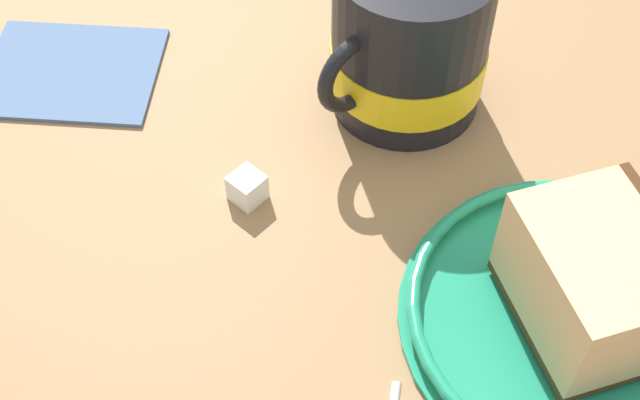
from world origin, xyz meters
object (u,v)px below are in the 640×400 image
cake_slice (595,281)px  sugar_cube (246,191)px  tea_mug (412,43)px  folded_napkin (71,70)px  small_plate (575,316)px

cake_slice → sugar_cube: cake_slice is taller
cake_slice → tea_mug: size_ratio=0.97×
cake_slice → folded_napkin: (34.15, -12.36, -3.71)cm
cake_slice → sugar_cube: (19.55, -4.20, -3.09)cm
folded_napkin → sugar_cube: 16.73cm
small_plate → folded_napkin: size_ratio=1.61×
small_plate → sugar_cube: 19.80cm
folded_napkin → sugar_cube: sugar_cube is taller
cake_slice → tea_mug: (11.60, -14.80, 0.84)cm
folded_napkin → small_plate: bearing=159.8°
cake_slice → sugar_cube: size_ratio=5.94×
tea_mug → small_plate: bearing=127.2°
small_plate → folded_napkin: bearing=-20.2°
tea_mug → sugar_cube: bearing=53.1°
small_plate → folded_napkin: (33.91, -12.49, -0.44)cm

